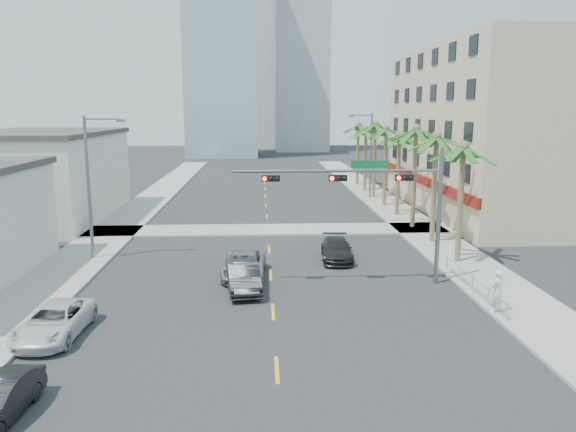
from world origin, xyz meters
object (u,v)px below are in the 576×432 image
object	(u,v)px
car_parked_far	(54,321)
car_lane_right	(337,250)
traffic_signal_mast	(380,192)
car_lane_center	(244,265)
pedestrian	(497,291)
car_lane_left	(243,277)

from	to	relation	value
car_parked_far	car_lane_right	distance (m)	17.74
traffic_signal_mast	car_parked_far	size ratio (longest dim) A/B	2.30
car_lane_center	pedestrian	size ratio (longest dim) A/B	2.52
car_parked_far	car_lane_left	world-z (taller)	car_lane_left
car_lane_right	pedestrian	size ratio (longest dim) A/B	2.31
traffic_signal_mast	pedestrian	xyz separation A→B (m)	(4.52, -4.86, -3.92)
car_parked_far	pedestrian	xyz separation A→B (m)	(19.47, 1.59, 0.47)
car_lane_left	car_lane_right	xyz separation A→B (m)	(5.74, 5.85, -0.09)
car_parked_far	car_lane_left	distance (m)	9.59
traffic_signal_mast	car_lane_center	bearing A→B (deg)	166.65
traffic_signal_mast	car_lane_right	bearing A→B (deg)	106.69
car_parked_far	car_lane_center	xyz separation A→B (m)	(7.67, 8.17, 0.02)
car_parked_far	car_lane_left	bearing A→B (deg)	39.87
car_lane_left	car_lane_center	bearing A→B (deg)	83.27
car_lane_right	pedestrian	bearing A→B (deg)	-54.96
car_lane_center	pedestrian	xyz separation A→B (m)	(11.80, -6.58, 0.45)
car_lane_right	traffic_signal_mast	bearing A→B (deg)	-69.45
traffic_signal_mast	car_parked_far	world-z (taller)	traffic_signal_mast
car_parked_far	car_lane_center	bearing A→B (deg)	49.77
car_lane_center	car_lane_right	world-z (taller)	car_lane_center
car_lane_right	pedestrian	world-z (taller)	pedestrian
car_lane_center	traffic_signal_mast	bearing A→B (deg)	-10.40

